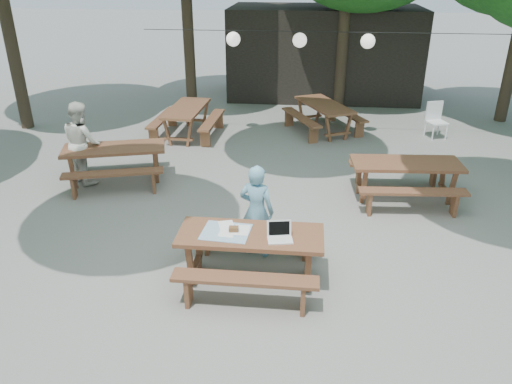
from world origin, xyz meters
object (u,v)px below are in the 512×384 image
(woman, at_px, (257,211))
(second_person, at_px, (82,142))
(main_picnic_table, at_px, (251,256))
(picnic_table_nw, at_px, (116,164))
(plastic_chair, at_px, (436,128))

(woman, relative_size, second_person, 0.89)
(main_picnic_table, xyz_separation_m, picnic_table_nw, (-3.12, 3.15, 0.00))
(second_person, height_order, plastic_chair, second_person)
(picnic_table_nw, bearing_deg, woman, -53.92)
(woman, distance_m, second_person, 4.49)
(picnic_table_nw, relative_size, plastic_chair, 2.51)
(picnic_table_nw, bearing_deg, plastic_chair, 10.74)
(plastic_chair, bearing_deg, woman, -142.42)
(main_picnic_table, xyz_separation_m, plastic_chair, (3.97, 6.71, -0.13))
(main_picnic_table, height_order, picnic_table_nw, same)
(picnic_table_nw, height_order, woman, woman)
(main_picnic_table, bearing_deg, second_person, 140.15)
(main_picnic_table, xyz_separation_m, woman, (0.01, 0.70, 0.35))
(picnic_table_nw, xyz_separation_m, second_person, (-0.64, -0.01, 0.44))
(main_picnic_table, distance_m, picnic_table_nw, 4.43)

